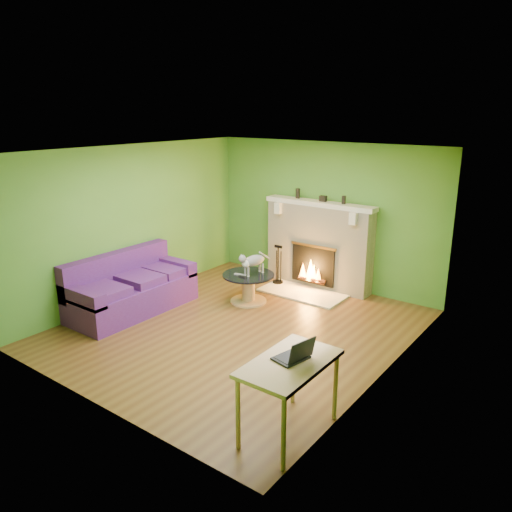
# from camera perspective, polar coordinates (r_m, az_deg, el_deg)

# --- Properties ---
(floor) EXTENTS (5.00, 5.00, 0.00)m
(floor) POSITION_cam_1_polar(r_m,az_deg,el_deg) (7.52, -1.93, -8.24)
(floor) COLOR #583519
(floor) RESTS_ON ground
(ceiling) EXTENTS (5.00, 5.00, 0.00)m
(ceiling) POSITION_cam_1_polar(r_m,az_deg,el_deg) (6.85, -2.14, 11.91)
(ceiling) COLOR white
(ceiling) RESTS_ON wall_back
(wall_back) EXTENTS (5.00, 0.00, 5.00)m
(wall_back) POSITION_cam_1_polar(r_m,az_deg,el_deg) (9.11, 7.86, 4.66)
(wall_back) COLOR #447E29
(wall_back) RESTS_ON floor
(wall_front) EXTENTS (5.00, 0.00, 5.00)m
(wall_front) POSITION_cam_1_polar(r_m,az_deg,el_deg) (5.45, -18.71, -4.25)
(wall_front) COLOR #447E29
(wall_front) RESTS_ON floor
(wall_left) EXTENTS (0.00, 5.00, 5.00)m
(wall_left) POSITION_cam_1_polar(r_m,az_deg,el_deg) (8.62, -13.82, 3.66)
(wall_left) COLOR #447E29
(wall_left) RESTS_ON floor
(wall_right) EXTENTS (0.00, 5.00, 5.00)m
(wall_right) POSITION_cam_1_polar(r_m,az_deg,el_deg) (5.99, 15.04, -2.06)
(wall_right) COLOR #447E29
(wall_right) RESTS_ON floor
(window_frame) EXTENTS (0.00, 1.20, 1.20)m
(window_frame) POSITION_cam_1_polar(r_m,az_deg,el_deg) (5.13, 11.35, -2.01)
(window_frame) COLOR silver
(window_frame) RESTS_ON wall_right
(window_pane) EXTENTS (0.00, 1.06, 1.06)m
(window_pane) POSITION_cam_1_polar(r_m,az_deg,el_deg) (5.13, 11.27, -1.99)
(window_pane) COLOR white
(window_pane) RESTS_ON wall_right
(fireplace) EXTENTS (2.10, 0.46, 1.58)m
(fireplace) POSITION_cam_1_polar(r_m,az_deg,el_deg) (9.07, 7.16, 1.21)
(fireplace) COLOR beige
(fireplace) RESTS_ON floor
(hearth) EXTENTS (1.50, 0.75, 0.03)m
(hearth) POSITION_cam_1_polar(r_m,az_deg,el_deg) (8.88, 5.33, -4.21)
(hearth) COLOR beige
(hearth) RESTS_ON floor
(mantel) EXTENTS (2.10, 0.28, 0.08)m
(mantel) POSITION_cam_1_polar(r_m,az_deg,el_deg) (8.89, 7.28, 5.96)
(mantel) COLOR beige
(mantel) RESTS_ON fireplace
(sofa) EXTENTS (0.93, 2.06, 0.93)m
(sofa) POSITION_cam_1_polar(r_m,az_deg,el_deg) (8.30, -14.18, -3.66)
(sofa) COLOR #4B185D
(sofa) RESTS_ON floor
(coffee_table) EXTENTS (0.87, 0.87, 0.49)m
(coffee_table) POSITION_cam_1_polar(r_m,az_deg,el_deg) (8.39, -0.88, -3.44)
(coffee_table) COLOR tan
(coffee_table) RESTS_ON floor
(desk) EXTENTS (0.63, 1.08, 0.80)m
(desk) POSITION_cam_1_polar(r_m,az_deg,el_deg) (4.99, 3.85, -12.91)
(desk) COLOR tan
(desk) RESTS_ON floor
(cat) EXTENTS (0.36, 0.66, 0.39)m
(cat) POSITION_cam_1_polar(r_m,az_deg,el_deg) (8.26, -0.24, -0.82)
(cat) COLOR #5E5F63
(cat) RESTS_ON coffee_table
(remote_silver) EXTENTS (0.18, 0.08, 0.02)m
(remote_silver) POSITION_cam_1_polar(r_m,az_deg,el_deg) (8.29, -1.94, -2.11)
(remote_silver) COLOR gray
(remote_silver) RESTS_ON coffee_table
(remote_black) EXTENTS (0.16, 0.06, 0.02)m
(remote_black) POSITION_cam_1_polar(r_m,az_deg,el_deg) (8.18, -1.54, -2.39)
(remote_black) COLOR black
(remote_black) RESTS_ON coffee_table
(laptop) EXTENTS (0.35, 0.38, 0.25)m
(laptop) POSITION_cam_1_polar(r_m,az_deg,el_deg) (4.94, 4.03, -10.39)
(laptop) COLOR black
(laptop) RESTS_ON desk
(fire_tools) EXTENTS (0.19, 0.19, 0.73)m
(fire_tools) POSITION_cam_1_polar(r_m,az_deg,el_deg) (9.20, 2.54, -0.92)
(fire_tools) COLOR black
(fire_tools) RESTS_ON hearth
(mantel_vase_left) EXTENTS (0.08, 0.08, 0.18)m
(mantel_vase_left) POSITION_cam_1_polar(r_m,az_deg,el_deg) (9.13, 4.80, 7.14)
(mantel_vase_left) COLOR black
(mantel_vase_left) RESTS_ON mantel
(mantel_vase_right) EXTENTS (0.07, 0.07, 0.14)m
(mantel_vase_right) POSITION_cam_1_polar(r_m,az_deg,el_deg) (8.69, 9.99, 6.34)
(mantel_vase_right) COLOR black
(mantel_vase_right) RESTS_ON mantel
(mantel_box) EXTENTS (0.12, 0.08, 0.10)m
(mantel_box) POSITION_cam_1_polar(r_m,az_deg,el_deg) (8.87, 7.67, 6.52)
(mantel_box) COLOR black
(mantel_box) RESTS_ON mantel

